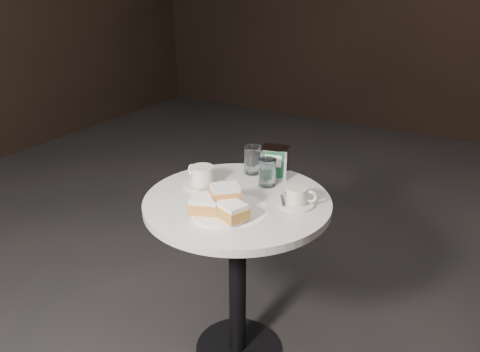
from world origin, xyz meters
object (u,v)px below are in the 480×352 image
(cafe_table, at_px, (237,244))
(coffee_cup_right, at_px, (297,198))
(beignet_plate, at_px, (220,206))
(water_glass_right, at_px, (267,173))
(water_glass_left, at_px, (253,160))
(coffee_cup_left, at_px, (202,177))
(napkin_dispenser, at_px, (275,162))

(cafe_table, distance_m, coffee_cup_right, 0.32)
(beignet_plate, bearing_deg, coffee_cup_right, 46.85)
(water_glass_right, bearing_deg, coffee_cup_right, -29.66)
(water_glass_left, xyz_separation_m, water_glass_right, (0.11, -0.08, -0.00))
(cafe_table, bearing_deg, water_glass_right, 76.85)
(beignet_plate, height_order, water_glass_right, water_glass_right)
(beignet_plate, xyz_separation_m, coffee_cup_right, (0.20, 0.21, -0.01))
(coffee_cup_right, xyz_separation_m, water_glass_right, (-0.17, 0.10, 0.02))
(water_glass_right, bearing_deg, water_glass_left, 143.44)
(beignet_plate, height_order, water_glass_left, water_glass_left)
(cafe_table, xyz_separation_m, water_glass_left, (-0.07, 0.25, 0.25))
(cafe_table, xyz_separation_m, coffee_cup_right, (0.21, 0.07, 0.23))
(coffee_cup_left, bearing_deg, beignet_plate, -26.55)
(coffee_cup_right, bearing_deg, napkin_dispenser, 117.50)
(cafe_table, distance_m, napkin_dispenser, 0.37)
(beignet_plate, distance_m, napkin_dispenser, 0.40)
(water_glass_right, bearing_deg, coffee_cup_left, -148.77)
(cafe_table, bearing_deg, napkin_dispenser, 84.35)
(water_glass_left, distance_m, napkin_dispenser, 0.10)
(beignet_plate, height_order, coffee_cup_left, beignet_plate)
(cafe_table, relative_size, coffee_cup_left, 3.94)
(beignet_plate, xyz_separation_m, coffee_cup_left, (-0.20, 0.17, -0.00))
(coffee_cup_left, relative_size, water_glass_left, 1.62)
(napkin_dispenser, bearing_deg, beignet_plate, -106.92)
(coffee_cup_left, bearing_deg, water_glass_right, 46.30)
(napkin_dispenser, bearing_deg, coffee_cup_right, -61.63)
(beignet_plate, distance_m, coffee_cup_left, 0.26)
(beignet_plate, relative_size, water_glass_right, 2.07)
(coffee_cup_left, height_order, water_glass_right, water_glass_right)
(coffee_cup_left, distance_m, napkin_dispenser, 0.31)
(coffee_cup_right, relative_size, water_glass_right, 1.49)
(beignet_plate, bearing_deg, water_glass_right, 85.85)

